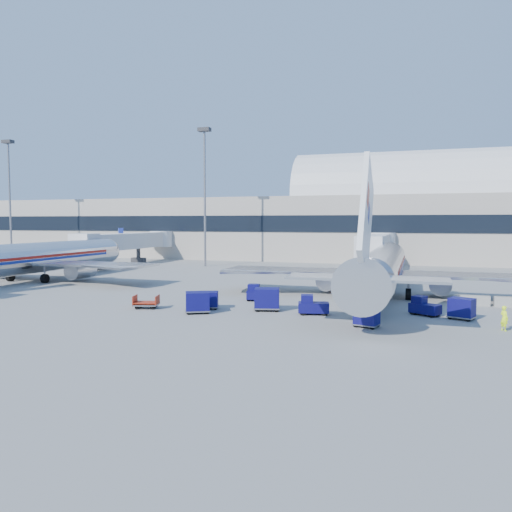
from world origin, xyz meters
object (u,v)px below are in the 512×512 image
(cart_open_red, at_px, (147,304))
(ramp_worker, at_px, (504,318))
(cart_train_a, at_px, (267,299))
(cart_solo_near, at_px, (367,316))
(jetbridge_mid, at_px, (132,241))
(mast_far_west, at_px, (9,182))
(tug_left, at_px, (254,293))
(cart_solo_far, at_px, (462,308))
(tug_right, at_px, (424,307))
(jetbridge_near, at_px, (377,245))
(mast_west, at_px, (205,176))
(cart_train_b, at_px, (208,300))
(cart_train_c, at_px, (198,302))
(airliner_main, at_px, (381,267))
(barrier_near, at_px, (472,300))
(tug_lead, at_px, (312,306))
(airliner_mid, at_px, (33,258))

(cart_open_red, distance_m, ramp_worker, 27.67)
(cart_train_a, bearing_deg, cart_solo_near, -39.45)
(jetbridge_mid, xyz_separation_m, ramp_worker, (53.44, -39.26, -3.07))
(jetbridge_mid, relative_size, mast_far_west, 1.22)
(tug_left, relative_size, cart_solo_far, 1.15)
(tug_right, bearing_deg, cart_open_red, -139.73)
(jetbridge_near, bearing_deg, mast_west, -178.32)
(mast_west, relative_size, cart_train_b, 11.36)
(tug_left, bearing_deg, cart_train_a, -160.59)
(cart_train_b, relative_size, cart_solo_near, 1.02)
(mast_west, xyz_separation_m, tug_left, (18.74, -31.10, -14.08))
(cart_train_c, bearing_deg, cart_solo_near, -32.28)
(tug_right, bearing_deg, tug_left, -161.41)
(mast_west, bearing_deg, mast_far_west, 180.00)
(cart_train_c, relative_size, cart_solo_near, 1.24)
(tug_right, distance_m, cart_train_b, 17.61)
(cart_train_a, distance_m, ramp_worker, 17.71)
(cart_train_b, bearing_deg, mast_west, 96.45)
(airliner_main, xyz_separation_m, barrier_near, (8.00, -2.51, -2.48))
(cart_solo_near, bearing_deg, cart_solo_far, 53.64)
(barrier_near, xyz_separation_m, cart_solo_near, (-7.97, -12.15, 0.33))
(jetbridge_mid, bearing_deg, cart_solo_near, -42.67)
(tug_right, bearing_deg, ramp_worker, -9.78)
(mast_far_west, distance_m, cart_train_a, 72.61)
(cart_solo_near, bearing_deg, airliner_main, 106.18)
(jetbridge_near, xyz_separation_m, tug_left, (-8.86, -31.91, -3.22))
(mast_far_west, relative_size, mast_west, 1.00)
(cart_train_a, bearing_deg, barrier_near, 12.12)
(barrier_near, distance_m, cart_solo_far, 7.21)
(cart_train_b, bearing_deg, tug_lead, -16.39)
(cart_train_c, bearing_deg, tug_lead, -12.64)
(tug_left, distance_m, cart_solo_near, 14.47)
(airliner_main, bearing_deg, ramp_worker, -55.09)
(jetbridge_near, distance_m, tug_right, 35.70)
(cart_train_a, height_order, cart_solo_far, cart_train_a)
(airliner_main, height_order, jetbridge_near, airliner_main)
(cart_train_b, bearing_deg, cart_train_a, -9.14)
(mast_far_west, relative_size, barrier_near, 7.53)
(cart_train_b, bearing_deg, ramp_worker, -21.83)
(jetbridge_near, height_order, cart_train_a, jetbridge_near)
(airliner_mid, xyz_separation_m, tug_lead, (37.43, -11.13, -2.21))
(airliner_main, relative_size, barrier_near, 12.42)
(barrier_near, height_order, cart_train_a, cart_train_a)
(mast_west, height_order, cart_train_c, mast_west)
(mast_far_west, relative_size, cart_open_red, 9.61)
(jetbridge_mid, relative_size, cart_train_a, 11.19)
(tug_left, xyz_separation_m, cart_train_b, (-2.22, -5.72, 0.08))
(airliner_main, distance_m, mast_west, 41.12)
(cart_solo_far, xyz_separation_m, cart_open_red, (-25.26, -3.17, -0.47))
(mast_far_west, distance_m, cart_open_red, 65.65)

